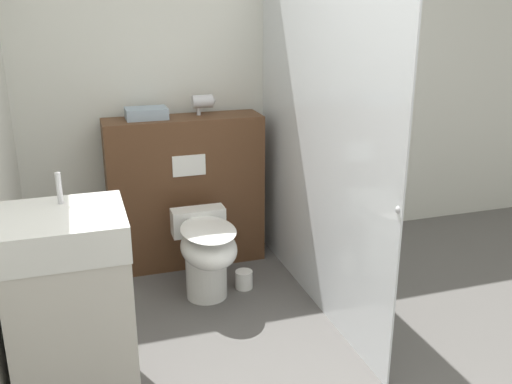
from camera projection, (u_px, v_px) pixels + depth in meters
name	position (u px, v px, depth m)	size (l,w,h in m)	color
wall_back	(211.00, 81.00, 4.00)	(8.00, 0.06, 2.50)	silver
partition_panel	(186.00, 192.00, 3.96)	(1.06, 0.30, 1.05)	#51331E
shower_glass	(315.00, 151.00, 3.32)	(0.04, 1.91, 1.90)	silver
toilet	(207.00, 252.00, 3.51)	(0.34, 0.59, 0.52)	white
sink_vanity	(73.00, 314.00, 2.51)	(0.52, 0.48, 1.09)	beige
hair_drier	(204.00, 102.00, 3.85)	(0.17, 0.09, 0.14)	#B7B7BC
folded_towel	(146.00, 113.00, 3.73)	(0.27, 0.19, 0.07)	#8C9EAD
spare_toilet_roll	(244.00, 280.00, 3.71)	(0.11, 0.11, 0.12)	white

